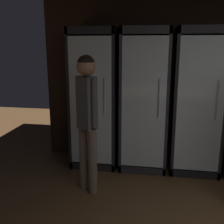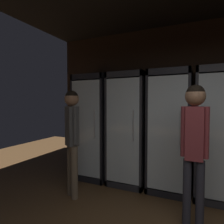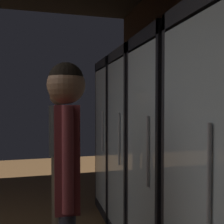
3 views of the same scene
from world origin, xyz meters
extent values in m
cube|color=black|center=(0.00, 3.03, 1.40)|extent=(6.00, 0.06, 2.80)
cube|color=black|center=(-2.17, 2.96, 0.99)|extent=(0.66, 0.04, 1.98)
cube|color=black|center=(-2.48, 2.70, 0.99)|extent=(0.04, 0.55, 1.98)
cube|color=black|center=(-1.86, 2.70, 0.99)|extent=(0.04, 0.55, 1.98)
cube|color=black|center=(-2.17, 2.70, 1.93)|extent=(0.66, 0.55, 0.10)
cube|color=black|center=(-2.17, 2.70, 0.05)|extent=(0.66, 0.55, 0.10)
cube|color=white|center=(-2.17, 2.93, 0.99)|extent=(0.58, 0.02, 1.74)
cube|color=silver|center=(-2.17, 2.44, 0.99)|extent=(0.58, 0.02, 1.74)
cylinder|color=#B2B2B7|center=(-1.97, 2.41, 1.09)|extent=(0.02, 0.02, 0.50)
cube|color=silver|center=(-2.17, 2.70, 0.12)|extent=(0.56, 0.47, 0.02)
cylinder|color=#9EAD99|center=(-2.38, 2.70, 0.23)|extent=(0.07, 0.07, 0.21)
cylinder|color=#9EAD99|center=(-2.38, 2.70, 0.37)|extent=(0.02, 0.02, 0.07)
cylinder|color=beige|center=(-2.38, 2.70, 0.24)|extent=(0.08, 0.08, 0.06)
cylinder|color=#336B38|center=(-2.23, 2.67, 0.22)|extent=(0.06, 0.06, 0.19)
cylinder|color=#336B38|center=(-2.23, 2.67, 0.36)|extent=(0.02, 0.02, 0.09)
cylinder|color=#B2332D|center=(-2.23, 2.67, 0.22)|extent=(0.07, 0.07, 0.06)
cylinder|color=black|center=(-2.09, 2.66, 0.22)|extent=(0.07, 0.07, 0.19)
cylinder|color=black|center=(-2.09, 2.66, 0.35)|extent=(0.03, 0.03, 0.06)
cylinder|color=#B2332D|center=(-2.09, 2.66, 0.21)|extent=(0.07, 0.07, 0.05)
cylinder|color=#336B38|center=(-1.96, 2.73, 0.22)|extent=(0.06, 0.06, 0.19)
cylinder|color=#336B38|center=(-1.96, 2.73, 0.35)|extent=(0.02, 0.02, 0.06)
cylinder|color=#B2332D|center=(-1.96, 2.73, 0.21)|extent=(0.06, 0.06, 0.07)
cube|color=silver|center=(-2.17, 2.70, 0.55)|extent=(0.56, 0.47, 0.02)
cylinder|color=#336B38|center=(-2.35, 2.71, 0.67)|extent=(0.06, 0.06, 0.22)
cylinder|color=#336B38|center=(-2.35, 2.71, 0.82)|extent=(0.02, 0.02, 0.08)
cylinder|color=#B2332D|center=(-2.35, 2.71, 0.66)|extent=(0.06, 0.06, 0.09)
cylinder|color=#336B38|center=(-2.17, 2.66, 0.68)|extent=(0.07, 0.07, 0.23)
cylinder|color=#336B38|center=(-2.17, 2.66, 0.84)|extent=(0.03, 0.03, 0.10)
cylinder|color=tan|center=(-2.17, 2.66, 0.68)|extent=(0.07, 0.07, 0.08)
cylinder|color=#336B38|center=(-1.98, 2.74, 0.67)|extent=(0.07, 0.07, 0.21)
cylinder|color=#336B38|center=(-1.98, 2.74, 0.81)|extent=(0.02, 0.02, 0.08)
cylinder|color=#B2332D|center=(-1.98, 2.74, 0.64)|extent=(0.07, 0.07, 0.07)
cube|color=silver|center=(-2.17, 2.70, 0.99)|extent=(0.56, 0.47, 0.02)
cylinder|color=gray|center=(-2.31, 2.72, 1.09)|extent=(0.08, 0.08, 0.19)
cylinder|color=gray|center=(-2.31, 2.72, 1.23)|extent=(0.02, 0.02, 0.08)
cylinder|color=#2D2D33|center=(-2.31, 2.72, 1.06)|extent=(0.08, 0.08, 0.06)
cylinder|color=brown|center=(-2.03, 2.74, 1.10)|extent=(0.07, 0.07, 0.22)
cylinder|color=brown|center=(-2.03, 2.74, 1.24)|extent=(0.02, 0.02, 0.06)
cylinder|color=#B2332D|center=(-2.03, 2.74, 1.09)|extent=(0.08, 0.08, 0.07)
cube|color=silver|center=(-2.17, 2.70, 1.42)|extent=(0.56, 0.47, 0.02)
cylinder|color=black|center=(-2.30, 2.69, 1.52)|extent=(0.07, 0.07, 0.18)
cylinder|color=black|center=(-2.30, 2.69, 1.65)|extent=(0.02, 0.02, 0.08)
cylinder|color=white|center=(-2.30, 2.69, 1.50)|extent=(0.08, 0.08, 0.06)
cylinder|color=black|center=(-2.03, 2.71, 1.54)|extent=(0.07, 0.07, 0.23)
cylinder|color=black|center=(-2.03, 2.71, 1.69)|extent=(0.03, 0.03, 0.07)
cylinder|color=beige|center=(-2.03, 2.71, 1.52)|extent=(0.08, 0.08, 0.08)
cube|color=#2B2B30|center=(-1.46, 2.96, 0.99)|extent=(0.66, 0.04, 1.98)
cube|color=#2B2B30|center=(-1.77, 2.70, 0.99)|extent=(0.04, 0.55, 1.98)
cube|color=#2B2B30|center=(-1.15, 2.70, 0.99)|extent=(0.04, 0.55, 1.98)
cube|color=#2B2B30|center=(-1.46, 2.70, 1.93)|extent=(0.66, 0.55, 0.10)
cube|color=#2B2B30|center=(-1.46, 2.70, 0.05)|extent=(0.66, 0.55, 0.10)
cube|color=white|center=(-1.46, 2.93, 0.99)|extent=(0.58, 0.02, 1.74)
cube|color=silver|center=(-1.46, 2.44, 0.99)|extent=(0.58, 0.02, 1.74)
cylinder|color=#B2B2B7|center=(-1.26, 2.41, 1.09)|extent=(0.02, 0.02, 0.50)
cube|color=silver|center=(-1.46, 2.70, 0.12)|extent=(0.56, 0.47, 0.02)
cylinder|color=gray|center=(-1.66, 2.74, 0.22)|extent=(0.08, 0.08, 0.19)
cylinder|color=gray|center=(-1.66, 2.74, 0.35)|extent=(0.03, 0.03, 0.07)
cylinder|color=tan|center=(-1.66, 2.74, 0.23)|extent=(0.08, 0.08, 0.06)
cylinder|color=brown|center=(-1.53, 2.70, 0.23)|extent=(0.07, 0.07, 0.19)
cylinder|color=brown|center=(-1.53, 2.70, 0.35)|extent=(0.02, 0.02, 0.06)
cylinder|color=beige|center=(-1.53, 2.70, 0.20)|extent=(0.08, 0.08, 0.05)
cylinder|color=brown|center=(-1.38, 2.72, 0.24)|extent=(0.07, 0.07, 0.22)
cylinder|color=brown|center=(-1.38, 2.72, 0.39)|extent=(0.02, 0.02, 0.07)
cylinder|color=white|center=(-1.38, 2.72, 0.23)|extent=(0.07, 0.07, 0.06)
cylinder|color=gray|center=(-1.25, 2.73, 0.22)|extent=(0.07, 0.07, 0.18)
cylinder|color=gray|center=(-1.25, 2.73, 0.36)|extent=(0.02, 0.02, 0.09)
cylinder|color=tan|center=(-1.25, 2.73, 0.20)|extent=(0.07, 0.07, 0.05)
cube|color=silver|center=(-1.46, 2.70, 0.55)|extent=(0.56, 0.47, 0.02)
cylinder|color=black|center=(-1.66, 2.67, 0.67)|extent=(0.07, 0.07, 0.21)
cylinder|color=black|center=(-1.66, 2.67, 0.82)|extent=(0.03, 0.03, 0.10)
cylinder|color=#B2332D|center=(-1.66, 2.67, 0.64)|extent=(0.07, 0.07, 0.07)
cylinder|color=#9EAD99|center=(-1.53, 2.70, 0.66)|extent=(0.06, 0.06, 0.19)
cylinder|color=#9EAD99|center=(-1.53, 2.70, 0.79)|extent=(0.02, 0.02, 0.08)
cylinder|color=#2D2D33|center=(-1.53, 2.70, 0.66)|extent=(0.07, 0.07, 0.08)
cylinder|color=#9EAD99|center=(-1.39, 2.72, 0.68)|extent=(0.06, 0.06, 0.24)
cylinder|color=#9EAD99|center=(-1.39, 2.72, 0.84)|extent=(0.02, 0.02, 0.08)
cylinder|color=tan|center=(-1.39, 2.72, 0.67)|extent=(0.07, 0.07, 0.08)
cylinder|color=#336B38|center=(-1.26, 2.73, 0.67)|extent=(0.08, 0.08, 0.21)
cylinder|color=#336B38|center=(-1.26, 2.73, 0.81)|extent=(0.03, 0.03, 0.07)
cylinder|color=beige|center=(-1.26, 2.73, 0.64)|extent=(0.08, 0.08, 0.07)
cube|color=silver|center=(-1.46, 2.70, 0.99)|extent=(0.56, 0.47, 0.02)
cylinder|color=black|center=(-1.61, 2.73, 1.09)|extent=(0.08, 0.08, 0.18)
cylinder|color=black|center=(-1.61, 2.73, 1.21)|extent=(0.03, 0.03, 0.07)
cylinder|color=tan|center=(-1.61, 2.73, 1.09)|extent=(0.08, 0.08, 0.05)
cylinder|color=#336B38|center=(-1.31, 2.74, 1.10)|extent=(0.06, 0.06, 0.21)
cylinder|color=#336B38|center=(-1.31, 2.74, 1.24)|extent=(0.02, 0.02, 0.08)
cylinder|color=beige|center=(-1.31, 2.74, 1.09)|extent=(0.06, 0.06, 0.08)
cube|color=silver|center=(-1.46, 2.70, 1.42)|extent=(0.56, 0.47, 0.02)
cylinder|color=brown|center=(-1.59, 2.74, 1.54)|extent=(0.07, 0.07, 0.24)
cylinder|color=brown|center=(-1.59, 2.74, 1.71)|extent=(0.03, 0.03, 0.09)
cylinder|color=white|center=(-1.59, 2.74, 1.55)|extent=(0.08, 0.08, 0.07)
cylinder|color=brown|center=(-1.32, 2.75, 1.54)|extent=(0.08, 0.08, 0.23)
cylinder|color=brown|center=(-1.32, 2.75, 1.70)|extent=(0.03, 0.03, 0.08)
cylinder|color=white|center=(-1.32, 2.75, 1.55)|extent=(0.08, 0.08, 0.08)
cube|color=black|center=(-0.75, 2.96, 0.99)|extent=(0.66, 0.04, 1.98)
cube|color=black|center=(-1.05, 2.70, 0.99)|extent=(0.04, 0.55, 1.98)
cube|color=black|center=(-0.44, 2.70, 0.99)|extent=(0.04, 0.55, 1.98)
cube|color=black|center=(-0.75, 2.70, 1.93)|extent=(0.66, 0.55, 0.10)
cube|color=black|center=(-0.75, 2.70, 0.05)|extent=(0.66, 0.55, 0.10)
cube|color=white|center=(-0.75, 2.93, 0.99)|extent=(0.58, 0.02, 1.74)
cube|color=silver|center=(-0.75, 2.44, 0.99)|extent=(0.58, 0.02, 1.74)
cylinder|color=#B2B2B7|center=(-0.55, 2.41, 1.09)|extent=(0.02, 0.02, 0.50)
cube|color=silver|center=(-0.75, 2.70, 0.12)|extent=(0.56, 0.47, 0.02)
cylinder|color=#194723|center=(-0.88, 2.69, 0.23)|extent=(0.08, 0.08, 0.20)
cylinder|color=#194723|center=(-0.88, 2.69, 0.37)|extent=(0.03, 0.03, 0.08)
cylinder|color=#B2332D|center=(-0.88, 2.69, 0.20)|extent=(0.08, 0.08, 0.05)
cylinder|color=#194723|center=(-0.60, 2.70, 0.22)|extent=(0.08, 0.08, 0.19)
cylinder|color=#194723|center=(-0.60, 2.70, 0.36)|extent=(0.03, 0.03, 0.08)
cylinder|color=tan|center=(-0.60, 2.70, 0.22)|extent=(0.08, 0.08, 0.06)
cube|color=silver|center=(-0.75, 2.70, 0.70)|extent=(0.56, 0.47, 0.02)
cylinder|color=#194723|center=(-0.95, 2.75, 0.82)|extent=(0.06, 0.06, 0.23)
cylinder|color=#194723|center=(-0.95, 2.75, 0.97)|extent=(0.02, 0.02, 0.07)
cylinder|color=white|center=(-0.95, 2.75, 0.79)|extent=(0.07, 0.07, 0.08)
cylinder|color=#194723|center=(-0.81, 2.67, 0.82)|extent=(0.07, 0.07, 0.23)
cylinder|color=#194723|center=(-0.81, 2.67, 0.98)|extent=(0.02, 0.02, 0.08)
cylinder|color=beige|center=(-0.81, 2.67, 0.81)|extent=(0.08, 0.08, 0.08)
cylinder|color=gray|center=(-0.68, 2.70, 0.81)|extent=(0.06, 0.06, 0.21)
cylinder|color=gray|center=(-0.68, 2.70, 0.95)|extent=(0.02, 0.02, 0.08)
cylinder|color=white|center=(-0.68, 2.70, 0.78)|extent=(0.06, 0.06, 0.05)
cylinder|color=brown|center=(-0.54, 2.68, 0.80)|extent=(0.07, 0.07, 0.18)
cylinder|color=brown|center=(-0.54, 2.68, 0.93)|extent=(0.02, 0.02, 0.07)
cylinder|color=beige|center=(-0.54, 2.68, 0.77)|extent=(0.07, 0.07, 0.05)
cube|color=silver|center=(-0.75, 2.70, 1.27)|extent=(0.56, 0.47, 0.02)
cylinder|color=#336B38|center=(-0.88, 2.68, 1.38)|extent=(0.07, 0.07, 0.20)
cylinder|color=#336B38|center=(-0.88, 2.68, 1.52)|extent=(0.02, 0.02, 0.07)
cylinder|color=#B2332D|center=(-0.88, 2.68, 1.39)|extent=(0.07, 0.07, 0.05)
cylinder|color=#336B38|center=(-0.61, 2.68, 1.38)|extent=(0.07, 0.07, 0.19)
cylinder|color=#336B38|center=(-0.61, 2.68, 1.52)|extent=(0.02, 0.02, 0.09)
cylinder|color=#2D2D33|center=(-0.61, 2.68, 1.37)|extent=(0.08, 0.08, 0.07)
cube|color=#2B2B30|center=(-0.03, 2.96, 0.99)|extent=(0.66, 0.04, 1.98)
cube|color=#2B2B30|center=(-0.34, 2.70, 0.99)|extent=(0.04, 0.55, 1.98)
cube|color=#2B2B30|center=(-0.03, 2.70, 1.93)|extent=(0.66, 0.55, 0.10)
cube|color=#2B2B30|center=(-0.03, 2.70, 0.05)|extent=(0.66, 0.55, 0.10)
cube|color=white|center=(-0.03, 2.93, 0.99)|extent=(0.58, 0.02, 1.74)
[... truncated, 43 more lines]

